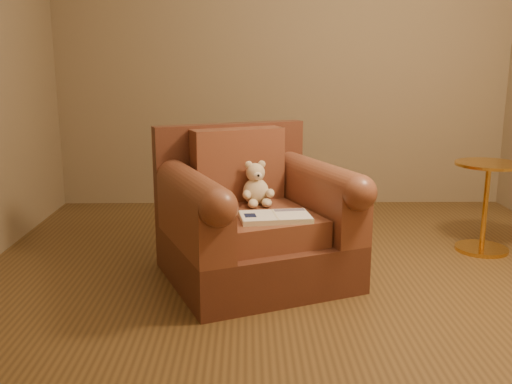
{
  "coord_description": "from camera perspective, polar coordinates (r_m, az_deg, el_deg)",
  "views": [
    {
      "loc": [
        -0.32,
        -3.12,
        1.28
      ],
      "look_at": [
        -0.27,
        0.07,
        0.55
      ],
      "focal_mm": 40.0,
      "sensor_mm": 36.0,
      "label": 1
    }
  ],
  "objects": [
    {
      "name": "side_table",
      "position": [
        4.17,
        21.97,
        -1.12
      ],
      "size": [
        0.44,
        0.44,
        0.62
      ],
      "color": "gold",
      "rests_on": "floor"
    },
    {
      "name": "floor",
      "position": [
        3.39,
        4.67,
        -9.28
      ],
      "size": [
        4.0,
        4.0,
        0.0
      ],
      "primitive_type": "plane",
      "color": "brown",
      "rests_on": "ground"
    },
    {
      "name": "teddy_bear",
      "position": [
        3.46,
        0.04,
        0.42
      ],
      "size": [
        0.19,
        0.23,
        0.27
      ],
      "rotation": [
        0.0,
        0.0,
        0.24
      ],
      "color": "beige",
      "rests_on": "armchair"
    },
    {
      "name": "guidebook",
      "position": [
        3.14,
        1.93,
        -2.52
      ],
      "size": [
        0.41,
        0.28,
        0.03
      ],
      "rotation": [
        0.0,
        0.0,
        0.13
      ],
      "color": "beige",
      "rests_on": "armchair"
    },
    {
      "name": "armchair",
      "position": [
        3.41,
        -0.3,
        -2.94
      ],
      "size": [
        1.27,
        1.25,
        0.89
      ],
      "rotation": [
        0.0,
        0.0,
        0.38
      ],
      "color": "#542A1C",
      "rests_on": "floor"
    }
  ]
}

